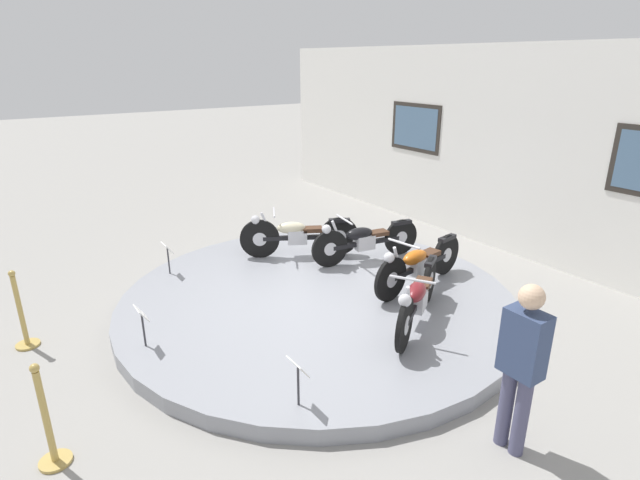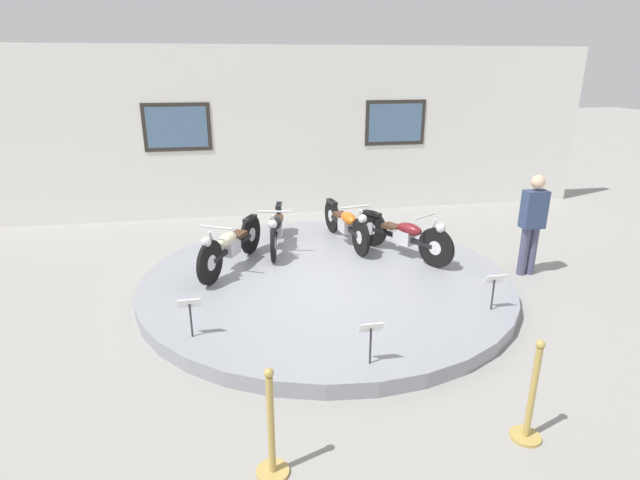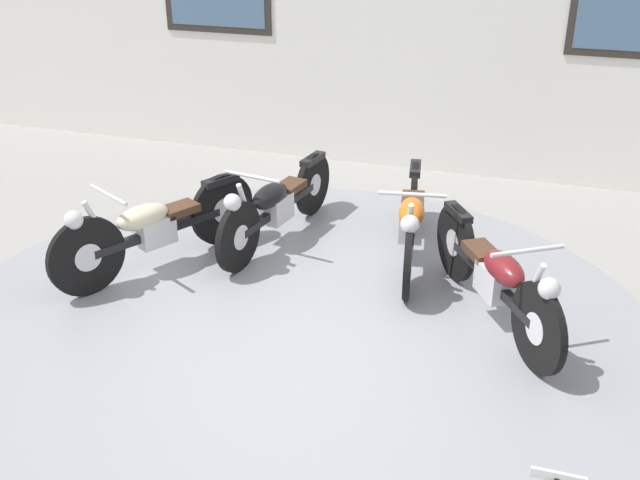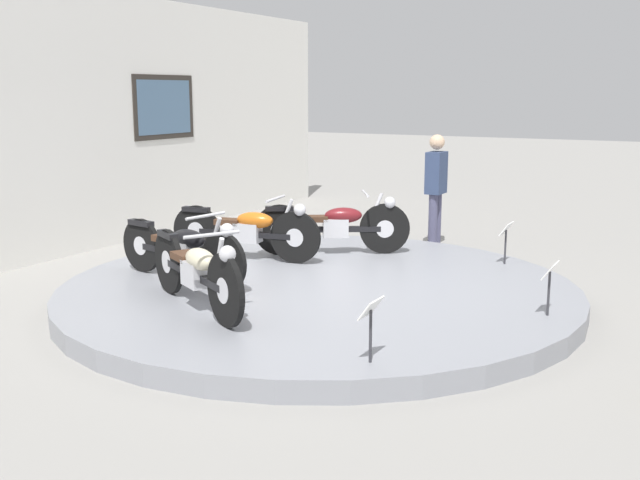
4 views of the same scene
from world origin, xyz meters
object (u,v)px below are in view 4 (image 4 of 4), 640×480
at_px(motorcycle_orange, 248,229).
at_px(info_placard_front_left, 371,317).
at_px(info_placard_front_centre, 550,277).
at_px(motorcycle_cream, 196,269).
at_px(info_placard_front_right, 506,234).
at_px(motorcycle_black, 183,248).
at_px(visitor_standing, 436,184).
at_px(motorcycle_maroon, 336,224).

distance_m(motorcycle_orange, info_placard_front_left, 3.84).
bearing_deg(info_placard_front_centre, motorcycle_cream, 115.45).
bearing_deg(info_placard_front_right, info_placard_front_left, 180.00).
xyz_separation_m(motorcycle_orange, info_placard_front_left, (-2.55, -2.87, -0.02)).
height_order(motorcycle_black, motorcycle_orange, motorcycle_orange).
xyz_separation_m(motorcycle_orange, info_placard_front_centre, (-0.63, -3.80, -0.02)).
distance_m(motorcycle_cream, info_placard_front_left, 2.12).
height_order(info_placard_front_left, visitor_standing, visitor_standing).
relative_size(motorcycle_black, motorcycle_maroon, 1.14).
distance_m(motorcycle_black, visitor_standing, 4.21).
distance_m(motorcycle_black, motorcycle_maroon, 2.21).
height_order(motorcycle_orange, info_placard_front_centre, motorcycle_orange).
bearing_deg(info_placard_front_left, info_placard_front_right, 0.00).
bearing_deg(motorcycle_maroon, motorcycle_orange, 134.71).
height_order(info_placard_front_left, info_placard_front_right, same).
distance_m(motorcycle_black, motorcycle_orange, 1.25).
xyz_separation_m(motorcycle_black, motorcycle_orange, (1.25, 0.00, 0.01)).
bearing_deg(motorcycle_cream, info_placard_front_centre, -64.55).
bearing_deg(info_placard_front_right, motorcycle_cream, 148.33).
xyz_separation_m(motorcycle_maroon, visitor_standing, (1.88, -0.65, 0.35)).
distance_m(info_placard_front_centre, info_placard_front_right, 2.13).
distance_m(motorcycle_orange, visitor_standing, 3.07).
xyz_separation_m(motorcycle_cream, motorcycle_black, (0.80, 0.81, -0.02)).
bearing_deg(motorcycle_cream, motorcycle_maroon, 0.01).
xyz_separation_m(motorcycle_orange, motorcycle_maroon, (0.80, -0.81, 0.00)).
height_order(motorcycle_black, motorcycle_maroon, motorcycle_maroon).
relative_size(info_placard_front_left, info_placard_front_right, 1.00).
relative_size(motorcycle_cream, motorcycle_maroon, 1.05).
height_order(info_placard_front_centre, info_placard_front_right, same).
bearing_deg(info_placard_front_centre, motorcycle_black, 99.37).
bearing_deg(visitor_standing, motorcycle_orange, 151.46).
xyz_separation_m(info_placard_front_right, visitor_standing, (1.39, 1.41, 0.37)).
bearing_deg(motorcycle_black, info_placard_front_left, -114.25).
bearing_deg(motorcycle_maroon, motorcycle_black, 158.54).
bearing_deg(info_placard_front_right, info_placard_front_centre, -154.19).
bearing_deg(info_placard_front_centre, motorcycle_orange, 80.64).
bearing_deg(visitor_standing, info_placard_front_left, -164.86).
distance_m(motorcycle_cream, motorcycle_black, 1.13).
distance_m(motorcycle_cream, info_placard_front_centre, 3.31).
distance_m(info_placard_front_left, info_placard_front_right, 3.84).
distance_m(motorcycle_black, info_placard_front_left, 3.15).
bearing_deg(motorcycle_orange, info_placard_front_right, -65.75).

